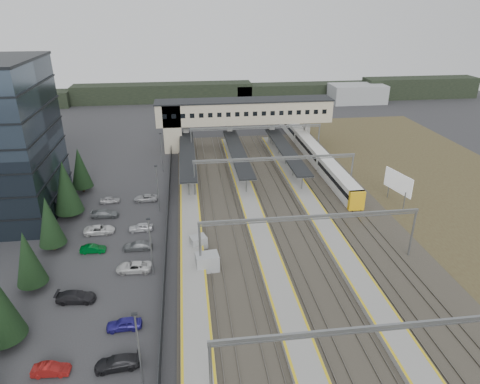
{
  "coord_description": "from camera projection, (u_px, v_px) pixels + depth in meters",
  "views": [
    {
      "loc": [
        -2.94,
        -53.96,
        31.64
      ],
      "look_at": [
        4.99,
        7.2,
        4.0
      ],
      "focal_mm": 32.0,
      "sensor_mm": 36.0,
      "label": 1
    }
  ],
  "objects": [
    {
      "name": "relay_cabin_near",
      "position": [
        207.0,
        263.0,
        54.35
      ],
      "size": [
        3.07,
        2.39,
        2.39
      ],
      "color": "#939698",
      "rests_on": "ground"
    },
    {
      "name": "relay_cabin_far",
      "position": [
        198.0,
        243.0,
        59.26
      ],
      "size": [
        2.57,
        2.34,
        1.95
      ],
      "color": "#939698",
      "rests_on": "ground"
    },
    {
      "name": "billboard",
      "position": [
        398.0,
        183.0,
        70.96
      ],
      "size": [
        1.65,
        6.53,
        5.79
      ],
      "color": "slate",
      "rests_on": "ground"
    },
    {
      "name": "car_park",
      "position": [
        112.0,
        268.0,
        54.31
      ],
      "size": [
        10.62,
        44.53,
        1.29
      ],
      "color": "#9F9FA3",
      "rests_on": "ground"
    },
    {
      "name": "canopies",
      "position": [
        237.0,
        152.0,
        85.77
      ],
      "size": [
        23.1,
        30.0,
        3.28
      ],
      "color": "black",
      "rests_on": "ground"
    },
    {
      "name": "fence",
      "position": [
        168.0,
        220.0,
        65.47
      ],
      "size": [
        0.08,
        90.0,
        2.0
      ],
      "color": "#26282B",
      "rests_on": "ground"
    },
    {
      "name": "train",
      "position": [
        311.0,
        149.0,
        93.69
      ],
      "size": [
        2.6,
        54.38,
        3.28
      ],
      "color": "silver",
      "rests_on": "ground"
    },
    {
      "name": "conifer_row",
      "position": [
        40.0,
        233.0,
        54.06
      ],
      "size": [
        4.42,
        49.82,
        9.5
      ],
      "color": "black",
      "rests_on": "ground"
    },
    {
      "name": "gantries",
      "position": [
        290.0,
        189.0,
        63.78
      ],
      "size": [
        28.4,
        62.28,
        7.17
      ],
      "color": "slate",
      "rests_on": "ground"
    },
    {
      "name": "treeline_far",
      "position": [
        262.0,
        92.0,
        147.21
      ],
      "size": [
        170.0,
        19.0,
        7.0
      ],
      "color": "black",
      "rests_on": "ground"
    },
    {
      "name": "ground",
      "position": [
        212.0,
        239.0,
        62.11
      ],
      "size": [
        220.0,
        220.0,
        0.0
      ],
      "primitive_type": "plane",
      "color": "#2B2B2D",
      "rests_on": "ground"
    },
    {
      "name": "scrub_east",
      "position": [
        477.0,
        206.0,
        71.9
      ],
      "size": [
        34.0,
        120.0,
        0.06
      ],
      "color": "#433721",
      "rests_on": "ground"
    },
    {
      "name": "lampposts",
      "position": [
        155.0,
        212.0,
        60.53
      ],
      "size": [
        0.5,
        53.25,
        8.07
      ],
      "color": "slate",
      "rests_on": "ground"
    },
    {
      "name": "rail_corridor",
      "position": [
        269.0,
        218.0,
        67.62
      ],
      "size": [
        34.0,
        90.0,
        0.92
      ],
      "color": "#363229",
      "rests_on": "ground"
    },
    {
      "name": "footbridge",
      "position": [
        232.0,
        114.0,
        97.78
      ],
      "size": [
        40.4,
        6.4,
        11.2
      ],
      "color": "tan",
      "rests_on": "ground"
    }
  ]
}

